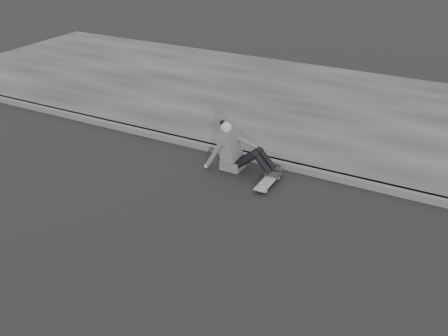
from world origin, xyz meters
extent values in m
plane|color=black|center=(0.00, 0.00, 0.00)|extent=(80.00, 80.00, 0.00)
cube|color=#4B4B4B|center=(0.00, 2.58, 0.06)|extent=(24.00, 0.16, 0.12)
cube|color=#393939|center=(0.00, 5.60, 0.06)|extent=(24.00, 6.00, 0.12)
cylinder|color=#989893|center=(-1.68, 1.63, 0.03)|extent=(0.03, 0.05, 0.05)
cylinder|color=#989893|center=(-1.53, 1.63, 0.03)|extent=(0.03, 0.05, 0.05)
cylinder|color=#989893|center=(-1.68, 2.15, 0.03)|extent=(0.03, 0.05, 0.05)
cylinder|color=#989893|center=(-1.53, 2.15, 0.03)|extent=(0.03, 0.05, 0.05)
cube|color=#2C2C2E|center=(-1.61, 1.63, 0.06)|extent=(0.16, 0.04, 0.03)
cube|color=#2C2C2E|center=(-1.61, 2.15, 0.06)|extent=(0.16, 0.04, 0.03)
cube|color=slate|center=(-1.61, 1.89, 0.08)|extent=(0.20, 0.78, 0.02)
cube|color=#4C4C4E|center=(-2.41, 2.14, 0.09)|extent=(0.36, 0.34, 0.18)
cube|color=#4C4C4E|center=(-2.48, 2.14, 0.43)|extent=(0.37, 0.40, 0.57)
cube|color=#4C4C4E|center=(-2.61, 2.14, 0.55)|extent=(0.14, 0.30, 0.20)
cylinder|color=#9A9A9A|center=(-2.53, 2.14, 0.67)|extent=(0.09, 0.09, 0.08)
sphere|color=#9A9A9A|center=(-2.54, 2.14, 0.76)|extent=(0.20, 0.20, 0.20)
sphere|color=black|center=(-2.63, 2.16, 0.83)|extent=(0.09, 0.09, 0.09)
cylinder|color=black|center=(-2.09, 2.05, 0.28)|extent=(0.43, 0.13, 0.39)
cylinder|color=black|center=(-2.09, 2.23, 0.28)|extent=(0.43, 0.13, 0.39)
cylinder|color=black|center=(-1.79, 2.05, 0.28)|extent=(0.35, 0.11, 0.36)
cylinder|color=black|center=(-1.79, 2.23, 0.28)|extent=(0.35, 0.11, 0.36)
sphere|color=black|center=(-1.93, 2.05, 0.42)|extent=(0.13, 0.13, 0.13)
sphere|color=black|center=(-1.93, 2.23, 0.42)|extent=(0.13, 0.13, 0.13)
cube|color=black|center=(-1.61, 2.05, 0.12)|extent=(0.24, 0.08, 0.07)
cube|color=black|center=(-1.61, 2.23, 0.12)|extent=(0.24, 0.08, 0.07)
cylinder|color=#4C4C4E|center=(-2.68, 1.93, 0.29)|extent=(0.38, 0.08, 0.58)
sphere|color=#9A9A9A|center=(-2.83, 1.92, 0.04)|extent=(0.08, 0.08, 0.08)
cylinder|color=#4C4C4E|center=(-2.24, 2.30, 0.49)|extent=(0.48, 0.08, 0.21)
camera|label=1|loc=(1.14, -4.91, 4.21)|focal=40.00mm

